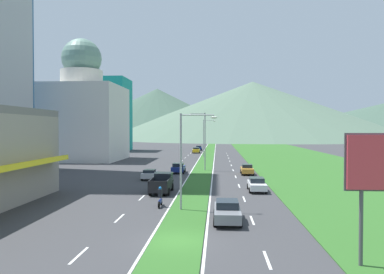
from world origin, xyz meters
TOP-DOWN VIEW (x-y plane):
  - ground_plane at (0.00, 0.00)m, footprint 600.00×600.00m
  - grass_median at (0.00, 60.00)m, footprint 3.20×240.00m
  - grass_verge_right at (20.60, 60.00)m, footprint 24.00×240.00m
  - lane_dash_left_2 at (-5.10, -2.88)m, footprint 0.16×2.80m
  - lane_dash_left_3 at (-5.10, 5.68)m, footprint 0.16×2.80m
  - lane_dash_left_4 at (-5.10, 14.24)m, footprint 0.16×2.80m
  - lane_dash_left_5 at (-5.10, 22.80)m, footprint 0.16×2.80m
  - lane_dash_left_6 at (-5.10, 31.36)m, footprint 0.16×2.80m
  - lane_dash_left_7 at (-5.10, 39.92)m, footprint 0.16×2.80m
  - lane_dash_left_8 at (-5.10, 48.48)m, footprint 0.16×2.80m
  - lane_dash_left_9 at (-5.10, 57.04)m, footprint 0.16×2.80m
  - lane_dash_left_10 at (-5.10, 65.60)m, footprint 0.16×2.80m
  - lane_dash_left_11 at (-5.10, 74.16)m, footprint 0.16×2.80m
  - lane_dash_left_12 at (-5.10, 82.72)m, footprint 0.16×2.80m
  - lane_dash_right_2 at (5.10, -2.88)m, footprint 0.16×2.80m
  - lane_dash_right_3 at (5.10, 5.68)m, footprint 0.16×2.80m
  - lane_dash_right_4 at (5.10, 14.24)m, footprint 0.16×2.80m
  - lane_dash_right_5 at (5.10, 22.80)m, footprint 0.16×2.80m
  - lane_dash_right_6 at (5.10, 31.36)m, footprint 0.16×2.80m
  - lane_dash_right_7 at (5.10, 39.92)m, footprint 0.16×2.80m
  - lane_dash_right_8 at (5.10, 48.48)m, footprint 0.16×2.80m
  - lane_dash_right_9 at (5.10, 57.04)m, footprint 0.16×2.80m
  - lane_dash_right_10 at (5.10, 65.60)m, footprint 0.16×2.80m
  - lane_dash_right_11 at (5.10, 74.16)m, footprint 0.16×2.80m
  - lane_dash_right_12 at (5.10, 82.72)m, footprint 0.16×2.80m
  - edge_line_median_left at (-1.75, 60.00)m, footprint 0.16×240.00m
  - edge_line_median_right at (1.75, 60.00)m, footprint 0.16×240.00m
  - domed_building at (-27.34, 58.20)m, footprint 17.14×17.14m
  - midrise_colored at (-32.07, 92.86)m, footprint 13.19×13.19m
  - hill_far_left at (-46.35, 279.87)m, footprint 158.57×158.57m
  - hill_far_center at (27.65, 248.68)m, footprint 210.72×210.72m
  - street_lamp_near at (-0.24, 8.87)m, footprint 3.18×0.28m
  - street_lamp_mid at (0.13, 39.08)m, footprint 2.84×0.37m
  - street_lamp_far at (-0.58, 69.25)m, footprint 3.09×0.28m
  - car_0 at (3.20, 5.12)m, footprint 2.04×4.73m
  - car_1 at (6.84, 19.08)m, footprint 1.92×4.54m
  - car_2 at (-3.64, 35.62)m, footprint 2.04×4.19m
  - car_3 at (6.95, 34.35)m, footprint 1.88×4.19m
  - car_4 at (-3.53, 83.34)m, footprint 2.00×4.34m
  - car_5 at (-3.43, 96.87)m, footprint 1.92×4.34m
  - car_6 at (-6.77, 27.85)m, footprint 1.88×4.07m
  - pickup_truck_0 at (-3.56, 17.62)m, footprint 2.18×5.40m
  - motorcycle_rider at (-2.61, 10.11)m, footprint 0.36×2.00m

SIDE VIEW (x-z plane):
  - ground_plane at x=0.00m, z-range 0.00..0.00m
  - lane_dash_left_2 at x=-5.10m, z-range 0.00..0.01m
  - lane_dash_left_3 at x=-5.10m, z-range 0.00..0.01m
  - lane_dash_left_4 at x=-5.10m, z-range 0.00..0.01m
  - lane_dash_left_5 at x=-5.10m, z-range 0.00..0.01m
  - lane_dash_left_6 at x=-5.10m, z-range 0.00..0.01m
  - lane_dash_left_7 at x=-5.10m, z-range 0.00..0.01m
  - lane_dash_left_8 at x=-5.10m, z-range 0.00..0.01m
  - lane_dash_left_9 at x=-5.10m, z-range 0.00..0.01m
  - lane_dash_left_10 at x=-5.10m, z-range 0.00..0.01m
  - lane_dash_left_11 at x=-5.10m, z-range 0.00..0.01m
  - lane_dash_left_12 at x=-5.10m, z-range 0.00..0.01m
  - lane_dash_right_2 at x=5.10m, z-range 0.00..0.01m
  - lane_dash_right_3 at x=5.10m, z-range 0.00..0.01m
  - lane_dash_right_4 at x=5.10m, z-range 0.00..0.01m
  - lane_dash_right_5 at x=5.10m, z-range 0.00..0.01m
  - lane_dash_right_6 at x=5.10m, z-range 0.00..0.01m
  - lane_dash_right_7 at x=5.10m, z-range 0.00..0.01m
  - lane_dash_right_8 at x=5.10m, z-range 0.00..0.01m
  - lane_dash_right_9 at x=5.10m, z-range 0.00..0.01m
  - lane_dash_right_10 at x=5.10m, z-range 0.00..0.01m
  - lane_dash_right_11 at x=5.10m, z-range 0.00..0.01m
  - lane_dash_right_12 at x=5.10m, z-range 0.00..0.01m
  - edge_line_median_left at x=-1.75m, z-range 0.00..0.01m
  - edge_line_median_right at x=1.75m, z-range 0.00..0.01m
  - grass_median at x=0.00m, z-range 0.00..0.06m
  - grass_verge_right at x=20.60m, z-range 0.00..0.06m
  - car_6 at x=-6.77m, z-range 0.03..1.40m
  - motorcycle_rider at x=-2.61m, z-range -0.15..1.65m
  - car_1 at x=6.84m, z-range 0.01..1.51m
  - car_3 at x=6.95m, z-range 0.01..1.54m
  - car_2 at x=-3.64m, z-range 0.01..1.55m
  - car_5 at x=-3.43m, z-range 0.03..1.54m
  - car_0 at x=3.20m, z-range 0.01..1.58m
  - car_4 at x=-3.53m, z-range 0.01..1.61m
  - pickup_truck_0 at x=-3.56m, z-range -0.02..1.98m
  - street_lamp_near at x=-0.24m, z-range 0.70..8.94m
  - street_lamp_far at x=-0.58m, z-range 0.71..9.81m
  - street_lamp_mid at x=0.13m, z-range 0.69..10.27m
  - domed_building at x=-27.34m, z-range -3.09..23.57m
  - midrise_colored at x=-32.07m, z-range 0.00..22.57m
  - hill_far_left at x=-46.35m, z-range 0.00..39.33m
  - hill_far_center at x=27.65m, z-range 0.00..40.50m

